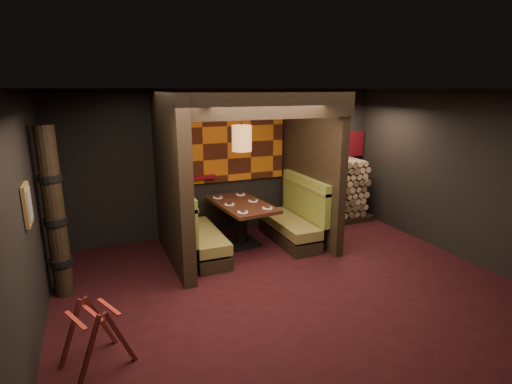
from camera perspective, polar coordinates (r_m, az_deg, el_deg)
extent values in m
cube|color=black|center=(6.07, 4.91, -13.57)|extent=(6.50, 5.50, 0.02)
cube|color=black|center=(5.36, 5.59, 14.64)|extent=(6.50, 5.50, 0.02)
cube|color=black|center=(8.02, -4.07, 4.32)|extent=(6.50, 0.02, 2.85)
cube|color=black|center=(3.51, 27.29, -11.10)|extent=(6.50, 0.02, 2.85)
cube|color=black|center=(4.98, -30.20, -4.08)|extent=(0.02, 5.50, 2.85)
cube|color=black|center=(7.61, 27.48, 2.14)|extent=(0.02, 5.50, 2.85)
cube|color=black|center=(6.63, -12.02, 1.86)|extent=(0.20, 2.20, 2.85)
cube|color=black|center=(7.61, 7.89, 3.66)|extent=(0.15, 2.10, 2.85)
cube|color=black|center=(5.98, 2.06, 12.47)|extent=(2.85, 0.18, 0.44)
cube|color=#A0500E|center=(7.91, -4.17, 7.07)|extent=(2.40, 0.06, 1.55)
cube|color=#A0500E|center=(6.75, -11.49, 5.78)|extent=(0.04, 1.85, 1.45)
cube|color=#580912|center=(7.80, -7.95, 2.08)|extent=(0.60, 0.12, 0.07)
cube|color=black|center=(7.13, -7.52, -8.13)|extent=(0.55, 1.60, 0.22)
cube|color=brown|center=(7.04, -7.59, -6.25)|extent=(0.55, 1.60, 0.18)
cube|color=olive|center=(6.84, -10.40, -3.54)|extent=(0.12, 1.60, 0.78)
cube|color=brown|center=(6.74, -10.54, -0.71)|extent=(0.15, 1.60, 0.06)
cube|color=black|center=(7.70, 4.68, -6.29)|extent=(0.55, 1.60, 0.22)
cube|color=brown|center=(7.62, 4.71, -4.54)|extent=(0.55, 1.60, 0.18)
cube|color=olive|center=(7.66, 7.00, -1.44)|extent=(0.12, 1.60, 0.78)
cube|color=brown|center=(7.57, 7.08, 1.11)|extent=(0.15, 1.60, 0.06)
cube|color=black|center=(7.58, -2.04, -7.27)|extent=(0.60, 0.60, 0.06)
cylinder|color=black|center=(7.45, -2.07, -4.79)|extent=(0.20, 0.20, 0.76)
cube|color=#3E1E12|center=(7.33, -2.10, -1.78)|extent=(0.99, 1.62, 0.06)
cylinder|color=white|center=(6.76, -1.92, -2.87)|extent=(0.18, 0.18, 0.01)
cube|color=black|center=(6.76, -1.92, -2.74)|extent=(0.08, 0.12, 0.02)
cylinder|color=white|center=(6.98, 1.63, -2.30)|extent=(0.18, 0.18, 0.01)
cube|color=black|center=(6.98, 1.63, -2.18)|extent=(0.08, 0.12, 0.02)
cylinder|color=white|center=(7.22, -3.82, -1.76)|extent=(0.18, 0.18, 0.01)
cube|color=black|center=(7.21, -3.82, -1.64)|extent=(0.08, 0.12, 0.02)
cylinder|color=white|center=(7.43, -0.43, -1.26)|extent=(0.18, 0.18, 0.01)
cube|color=black|center=(7.42, -0.43, -1.14)|extent=(0.08, 0.12, 0.02)
cylinder|color=white|center=(7.68, -5.48, -0.79)|extent=(0.18, 0.18, 0.01)
cube|color=black|center=(7.68, -5.49, -0.67)|extent=(0.08, 0.12, 0.02)
cylinder|color=white|center=(7.88, -2.25, -0.34)|extent=(0.18, 0.18, 0.01)
cube|color=black|center=(7.88, -2.25, -0.23)|extent=(0.08, 0.12, 0.02)
cylinder|color=#A66B39|center=(7.04, -2.04, 7.68)|extent=(0.35, 0.35, 0.45)
sphere|color=#FFC672|center=(7.04, -2.04, 7.68)|extent=(0.18, 0.18, 0.18)
cylinder|color=black|center=(6.99, -2.08, 12.04)|extent=(0.02, 0.02, 0.62)
cube|color=olive|center=(5.02, -29.90, -1.58)|extent=(0.04, 0.36, 0.46)
cube|color=#3F3F3F|center=(5.01, -29.62, -1.55)|extent=(0.01, 0.27, 0.36)
cube|color=#4E1612|center=(4.52, -22.82, -20.59)|extent=(0.32, 0.17, 0.75)
cube|color=#4E1612|center=(4.63, -18.66, -19.22)|extent=(0.32, 0.17, 0.75)
cube|color=#4E1612|center=(4.87, -25.05, -18.11)|extent=(0.32, 0.17, 0.75)
cube|color=#4E1612|center=(4.97, -21.16, -16.94)|extent=(0.32, 0.17, 0.75)
cube|color=maroon|center=(4.55, -24.36, -16.36)|extent=(0.23, 0.44, 0.01)
cube|color=maroon|center=(4.60, -22.28, -15.75)|extent=(0.23, 0.44, 0.01)
cube|color=maroon|center=(4.66, -20.27, -15.13)|extent=(0.23, 0.44, 0.01)
cylinder|color=black|center=(6.07, -26.80, -2.80)|extent=(0.26, 0.26, 2.40)
cylinder|color=black|center=(6.29, -26.07, -8.90)|extent=(0.31, 0.31, 0.09)
cylinder|color=black|center=(6.10, -26.69, -3.70)|extent=(0.31, 0.31, 0.09)
cylinder|color=black|center=(5.95, -27.34, 1.81)|extent=(0.31, 0.31, 0.09)
cube|color=black|center=(9.00, 10.90, -3.75)|extent=(1.73, 0.70, 0.12)
cube|color=#766448|center=(8.81, 11.11, 0.46)|extent=(1.73, 0.70, 1.24)
cube|color=maroon|center=(8.91, 10.21, 6.57)|extent=(1.83, 0.10, 0.56)
cube|color=black|center=(7.88, 7.49, 4.04)|extent=(0.08, 0.08, 2.85)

